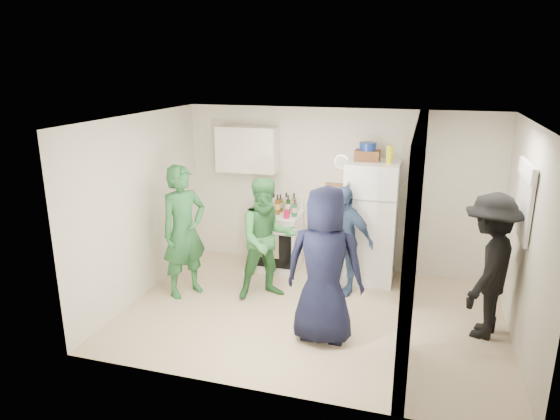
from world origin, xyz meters
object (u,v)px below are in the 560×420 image
Objects in this scene: person_navy at (324,266)px; wicker_basket at (367,155)px; stove at (276,240)px; fridge at (371,222)px; person_green_left at (184,231)px; blue_bowl at (368,146)px; yellow_cup_stack_top at (390,155)px; person_denim at (342,240)px; person_green_center at (267,239)px; person_nook at (489,266)px.

wicker_basket is at bearing -96.75° from person_navy.
fridge is at bearing -1.18° from stove.
blue_bowl is at bearing -28.43° from person_green_left.
wicker_basket reaches higher than person_navy.
blue_bowl is 0.96× the size of yellow_cup_stack_top.
yellow_cup_stack_top reaches higher than person_navy.
person_denim is (1.13, -0.58, 0.32)m from stove.
person_green_left is 2.18m from person_denim.
blue_bowl is at bearing 84.60° from person_denim.
blue_bowl is 0.14× the size of person_green_center.
blue_bowl is at bearing -96.75° from person_navy.
person_navy is at bearing -96.06° from blue_bowl.
stove is 0.58× the size of person_denim.
blue_bowl is 0.14× the size of person_nook.
person_green_center is at bearing -139.31° from person_denim.
wicker_basket is 0.13m from blue_bowl.
fridge is 1.92m from person_navy.
person_green_left is at bearing -150.78° from wicker_basket.
fridge is 1.62m from person_green_center.
person_green_left is 1.00× the size of person_navy.
person_navy is at bearing -75.42° from person_green_center.
wicker_basket reaches higher than fridge.
fridge is 1.94m from person_nook.
fridge is 7.17× the size of yellow_cup_stack_top.
person_green_center is (-1.18, -1.05, -1.02)m from wicker_basket.
stove is 1.96m from wicker_basket.
person_green_left is (-2.39, -1.23, 0.02)m from fridge.
wicker_basket is at bearing 8.92° from person_green_center.
person_green_left is (-2.61, -1.13, -1.00)m from yellow_cup_stack_top.
person_green_center is 2.78m from person_nook.
wicker_basket is (1.35, 0.02, 1.42)m from stove.
person_denim is 0.83× the size of person_navy.
stove is 2.23m from yellow_cup_stack_top.
person_navy is (-0.53, -1.79, -0.99)m from yellow_cup_stack_top.
person_green_center is at bearing -43.33° from person_navy.
person_green_center is (-1.50, -0.90, -1.07)m from yellow_cup_stack_top.
stove is at bearing 175.56° from yellow_cup_stack_top.
yellow_cup_stack_top reaches higher than fridge.
blue_bowl is at bearing 0.00° from wicker_basket.
person_denim is 0.89× the size of person_nook.
yellow_cup_stack_top is 0.16× the size of person_denim.
person_navy is at bearing -96.06° from wicker_basket.
fridge is at bearing -30.40° from person_green_left.
person_green_left is 1.19× the size of person_denim.
yellow_cup_stack_top is (0.32, -0.15, -0.08)m from blue_bowl.
fridge reaches higher than stove.
person_green_left is 1.06× the size of person_nook.
fridge is 5.12× the size of wicker_basket.
blue_bowl is at bearing 153.43° from fridge.
wicker_basket reaches higher than person_green_left.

